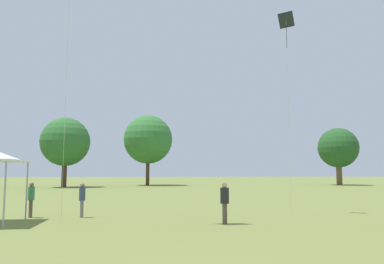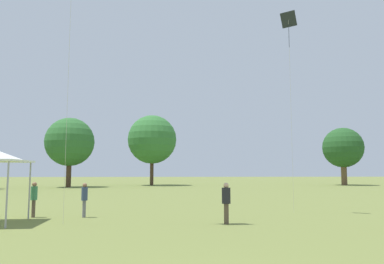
% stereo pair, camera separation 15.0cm
% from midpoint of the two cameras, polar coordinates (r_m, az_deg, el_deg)
% --- Properties ---
extents(person_standing_2, '(0.38, 0.38, 1.65)m').
position_cam_midpoint_polar(person_standing_2, '(19.04, -16.62, -9.41)').
color(person_standing_2, slate).
rests_on(person_standing_2, ground).
extents(person_standing_4, '(0.51, 0.51, 1.72)m').
position_cam_midpoint_polar(person_standing_4, '(16.16, 4.73, -10.18)').
color(person_standing_4, brown).
rests_on(person_standing_4, ground).
extents(person_standing_6, '(0.38, 0.38, 1.69)m').
position_cam_midpoint_polar(person_standing_6, '(19.82, -23.51, -8.95)').
color(person_standing_6, brown).
rests_on(person_standing_6, ground).
extents(kite_1, '(0.91, 0.84, 11.05)m').
position_cam_midpoint_polar(kite_1, '(22.35, 13.98, 15.15)').
color(kite_1, '#1E2328').
rests_on(kite_1, ground).
extents(distant_tree_0, '(6.49, 6.49, 9.34)m').
position_cam_midpoint_polar(distant_tree_0, '(65.95, 21.31, -2.28)').
color(distant_tree_0, brown).
rests_on(distant_tree_0, ground).
extents(distant_tree_2, '(6.90, 6.90, 9.85)m').
position_cam_midpoint_polar(distant_tree_2, '(56.07, -18.82, -1.44)').
color(distant_tree_2, '#473323').
rests_on(distant_tree_2, ground).
extents(distant_tree_3, '(7.84, 7.84, 11.27)m').
position_cam_midpoint_polar(distant_tree_3, '(60.77, -6.79, -1.14)').
color(distant_tree_3, '#473323').
rests_on(distant_tree_3, ground).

